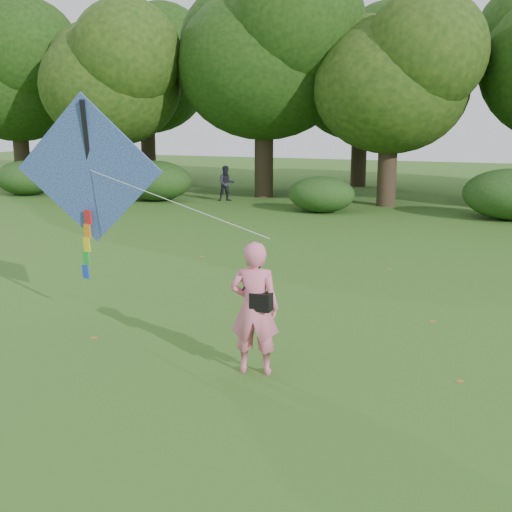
% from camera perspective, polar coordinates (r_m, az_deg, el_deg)
% --- Properties ---
extents(ground, '(100.00, 100.00, 0.00)m').
position_cam_1_polar(ground, '(8.78, -1.25, -12.53)').
color(ground, '#265114').
rests_on(ground, ground).
extents(man_kite_flyer, '(0.80, 0.62, 1.96)m').
position_cam_1_polar(man_kite_flyer, '(9.29, -0.14, -4.65)').
color(man_kite_flyer, pink).
rests_on(man_kite_flyer, ground).
extents(bystander_left, '(0.98, 0.94, 1.58)m').
position_cam_1_polar(bystander_left, '(29.02, -2.64, 6.46)').
color(bystander_left, '#21232D').
rests_on(bystander_left, ground).
extents(crossbody_bag, '(0.43, 0.20, 0.74)m').
position_cam_1_polar(crossbody_bag, '(9.18, 0.46, -4.01)').
color(crossbody_bag, black).
rests_on(crossbody_bag, ground).
extents(flying_kite, '(5.35, 1.76, 3.39)m').
position_cam_1_polar(flying_kite, '(11.97, -14.59, 7.25)').
color(flying_kite, '#255EA1').
rests_on(flying_kite, ground).
extents(tree_line, '(54.70, 15.30, 9.48)m').
position_cam_1_polar(tree_line, '(30.29, 20.07, 15.12)').
color(tree_line, '#3A2D1E').
rests_on(tree_line, ground).
extents(shrub_band, '(39.15, 3.22, 1.88)m').
position_cam_1_polar(shrub_band, '(25.38, 13.32, 5.48)').
color(shrub_band, '#264919').
rests_on(shrub_band, ground).
extents(fallen_leaves, '(7.84, 13.67, 0.01)m').
position_cam_1_polar(fallen_leaves, '(12.10, -0.54, -5.46)').
color(fallen_leaves, olive).
rests_on(fallen_leaves, ground).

